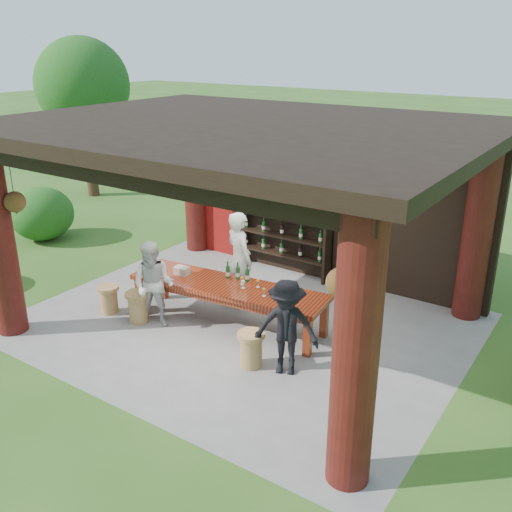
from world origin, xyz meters
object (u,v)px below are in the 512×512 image
Objects in this scene: wine_shelf at (282,227)px; tasting_table at (228,291)px; stool_near_right at (251,348)px; guest_woman at (154,285)px; guest_man at (286,328)px; napkin_basket at (182,271)px; host at (239,260)px; stool_far_left at (109,299)px; stool_near_left at (138,306)px.

tasting_table is (0.51, -2.59, -0.36)m from wine_shelf.
stool_near_right is 2.19m from guest_woman.
guest_man reaches higher than tasting_table.
tasting_table is 0.98m from napkin_basket.
tasting_table is at bearing 134.68° from host.
tasting_table is 13.89× the size of napkin_basket.
guest_woman is (-0.75, -1.47, -0.15)m from host.
guest_woman is at bearing 6.67° from stool_far_left.
guest_woman is at bearing -96.19° from napkin_basket.
guest_woman reaches higher than guest_man.
guest_woman reaches higher than napkin_basket.
stool_near_right is 2.28m from napkin_basket.
wine_shelf is at bearing 80.61° from napkin_basket.
host reaches higher than stool_near_left.
stool_near_right is at bearing -0.81° from stool_far_left.
stool_far_left is at bearing -176.46° from stool_near_left.
tasting_table is 1.63m from stool_near_left.
tasting_table is 2.42× the size of guest_man.
napkin_basket is (-0.68, -0.81, -0.09)m from host.
guest_woman is at bearing 157.02° from guest_man.
stool_near_right reaches higher than stool_far_left.
host reaches higher than guest_man.
tasting_table reaches higher than stool_far_left.
stool_near_left is at bearing 3.54° from stool_far_left.
stool_near_right is at bearing -26.85° from guest_woman.
tasting_table is at bearing 22.76° from stool_far_left.
wine_shelf is 3.86m from stool_far_left.
stool_near_right reaches higher than stool_near_left.
guest_man is (0.53, 0.15, 0.45)m from stool_near_right.
stool_far_left is at bearing -157.24° from tasting_table.
host is at bearing 110.61° from tasting_table.
tasting_table is 1.98× the size of host.
stool_near_left is at bearing 177.97° from stool_near_right.
stool_far_left is at bearing 159.01° from guest_man.
stool_far_left is 0.29× the size of host.
stool_near_left is 1.00× the size of stool_near_right.
wine_shelf is at bearing 114.83° from stool_near_right.
stool_near_left is at bearing -148.99° from tasting_table.
guest_man is at bearing -57.39° from wine_shelf.
host is 7.02× the size of napkin_basket.
wine_shelf is 2.72m from napkin_basket.
stool_near_left is 0.37× the size of guest_man.
stool_near_left is 0.99m from napkin_basket.
tasting_table reaches higher than stool_near_right.
stool_near_left is 2.15× the size of napkin_basket.
host is at bearing 41.63° from stool_far_left.
napkin_basket is (-2.59, 0.67, 0.07)m from guest_man.
guest_woman is at bearing 12.90° from stool_near_left.
guest_man is (3.00, 0.06, 0.45)m from stool_near_left.
stool_far_left is (-2.06, -0.87, -0.36)m from tasting_table.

